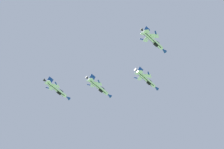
{
  "coord_description": "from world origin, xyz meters",
  "views": [
    {
      "loc": [
        -1.87,
        -6.26,
        1.6
      ],
      "look_at": [
        24.02,
        63.31,
        131.37
      ],
      "focal_mm": 51.33,
      "sensor_mm": 36.0,
      "label": 1
    }
  ],
  "objects_px": {
    "fighter_jet_right_wing": "(153,40)",
    "fighter_jet_left_wing": "(99,87)",
    "fighter_jet_lead": "(146,79)",
    "fighter_jet_left_outer": "(57,89)"
  },
  "relations": [
    {
      "from": "fighter_jet_left_wing",
      "to": "fighter_jet_right_wing",
      "type": "height_order",
      "value": "fighter_jet_right_wing"
    },
    {
      "from": "fighter_jet_lead",
      "to": "fighter_jet_right_wing",
      "type": "distance_m",
      "value": 21.44
    },
    {
      "from": "fighter_jet_left_wing",
      "to": "fighter_jet_right_wing",
      "type": "distance_m",
      "value": 34.08
    },
    {
      "from": "fighter_jet_right_wing",
      "to": "fighter_jet_left_outer",
      "type": "bearing_deg",
      "value": -163.38
    },
    {
      "from": "fighter_jet_lead",
      "to": "fighter_jet_right_wing",
      "type": "bearing_deg",
      "value": -39.32
    },
    {
      "from": "fighter_jet_lead",
      "to": "fighter_jet_right_wing",
      "type": "height_order",
      "value": "fighter_jet_lead"
    },
    {
      "from": "fighter_jet_left_outer",
      "to": "fighter_jet_lead",
      "type": "bearing_deg",
      "value": 40.75
    },
    {
      "from": "fighter_jet_lead",
      "to": "fighter_jet_left_wing",
      "type": "height_order",
      "value": "fighter_jet_lead"
    },
    {
      "from": "fighter_jet_left_outer",
      "to": "fighter_jet_right_wing",
      "type": "bearing_deg",
      "value": 16.62
    },
    {
      "from": "fighter_jet_right_wing",
      "to": "fighter_jet_left_wing",
      "type": "bearing_deg",
      "value": -177.62
    }
  ]
}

